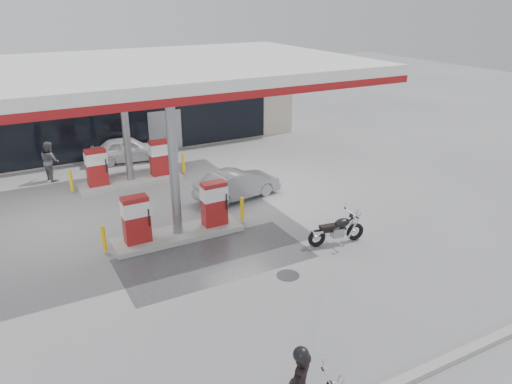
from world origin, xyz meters
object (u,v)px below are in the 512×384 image
sedan_white (128,149)px  pump_island_far (130,168)px  parked_motorcycle (337,230)px  hatchback_silver (238,184)px  pump_island_near (177,218)px  attendant (50,161)px  parked_car_left (8,149)px

sedan_white → pump_island_far: bearing=174.9°
pump_island_far → parked_motorcycle: 10.10m
pump_island_far → hatchback_silver: 5.11m
pump_island_near → sedan_white: (0.79, 9.20, -0.09)m
parked_motorcycle → attendant: (-7.57, 11.18, 0.43)m
pump_island_far → parked_car_left: (-4.50, 6.00, -0.08)m
parked_motorcycle → hatchback_silver: bearing=111.4°
parked_car_left → attendant: bearing=-148.6°
pump_island_far → pump_island_near: bearing=-90.0°
pump_island_near → parked_motorcycle: pump_island_near is taller
pump_island_near → parked_car_left: (-4.50, 12.00, -0.08)m
pump_island_near → parked_car_left: 12.82m
pump_island_near → hatchback_silver: pump_island_near is taller
parked_motorcycle → parked_car_left: (-9.07, 15.00, 0.16)m
attendant → hatchback_silver: bearing=-151.4°
pump_island_near → hatchback_silver: (3.42, 2.20, -0.11)m
pump_island_far → parked_motorcycle: size_ratio=2.48×
pump_island_far → parked_motorcycle: bearing=-63.1°
hatchback_silver → pump_island_near: bearing=113.8°
sedan_white → attendant: attendant is taller
pump_island_far → attendant: attendant is taller
pump_island_near → hatchback_silver: size_ratio=1.41×
pump_island_far → sedan_white: size_ratio=1.41×
pump_island_far → sedan_white: bearing=76.2°
sedan_white → hatchback_silver: size_ratio=1.00×
hatchback_silver → attendant: bearing=38.1°
pump_island_near → sedan_white: pump_island_near is taller
sedan_white → attendant: (-3.79, -1.03, 0.28)m
hatchback_silver → parked_car_left: bearing=29.9°
pump_island_near → hatchback_silver: bearing=32.8°
attendant → hatchback_silver: attendant is taller
sedan_white → parked_car_left: (-5.29, 2.80, 0.01)m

